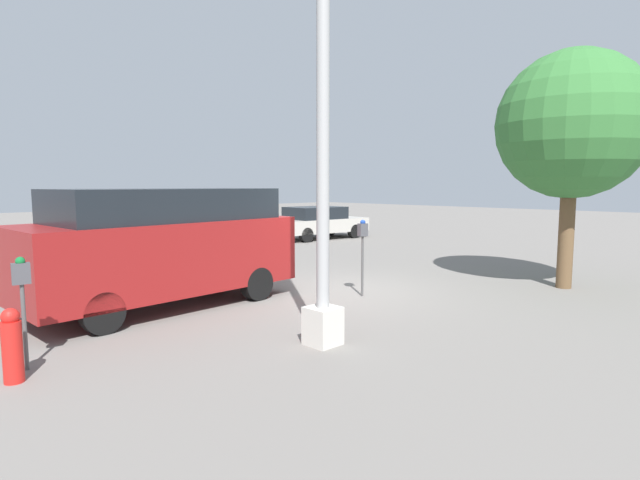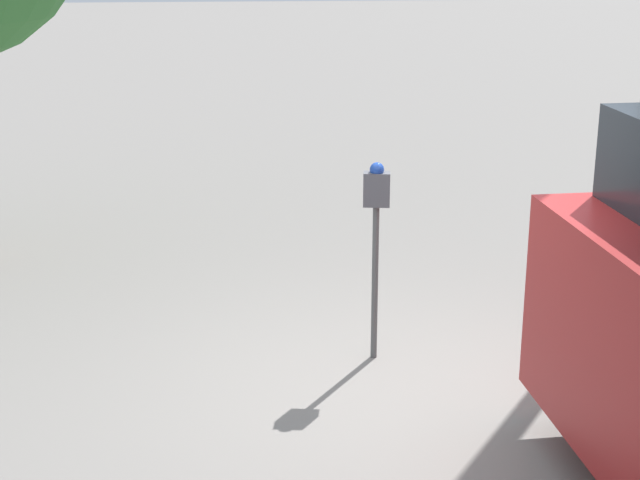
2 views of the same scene
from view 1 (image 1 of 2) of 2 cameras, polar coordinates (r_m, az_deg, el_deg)
ground_plane at (r=10.81m, az=1.77°, el=-5.91°), size 80.00×80.00×0.00m
parking_meter_near at (r=10.23m, az=4.90°, el=-0.01°), size 0.21×0.14×1.58m
parking_meter_far at (r=7.11m, az=-30.92°, el=-4.62°), size 0.21×0.14×1.42m
lamp_post at (r=6.98m, az=0.34°, el=7.40°), size 0.44×0.44×6.57m
parked_van at (r=9.76m, az=-17.48°, el=-0.40°), size 5.08×2.24×2.22m
car_distant at (r=21.26m, az=-0.24°, el=2.10°), size 4.37×2.19×1.36m
street_tree at (r=12.30m, az=26.86°, el=11.59°), size 3.19×3.19×5.17m
fire_hydrant at (r=6.88m, az=-31.74°, el=-10.23°), size 0.22×0.22×0.88m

